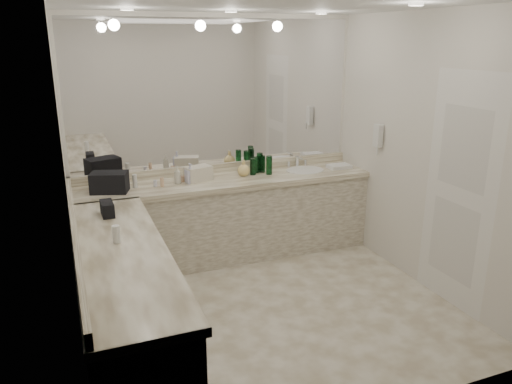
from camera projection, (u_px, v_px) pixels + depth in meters
name	position (u px, v px, depth m)	size (l,w,h in m)	color
floor	(269.00, 306.00, 4.56)	(3.20, 3.20, 0.00)	beige
ceiling	(271.00, 3.00, 3.79)	(3.20, 3.20, 0.00)	white
wall_back	(217.00, 137.00, 5.51)	(3.20, 0.02, 2.60)	silver
wall_left	(67.00, 189.00, 3.61)	(0.02, 3.00, 2.60)	silver
wall_right	(425.00, 153.00, 4.73)	(0.02, 3.00, 2.60)	silver
vanity_back_base	(227.00, 221.00, 5.50)	(3.20, 0.60, 0.84)	beige
vanity_back_top	(226.00, 182.00, 5.36)	(3.20, 0.64, 0.06)	#EDE4C7
vanity_left_base	(124.00, 309.00, 3.71)	(0.60, 2.40, 0.84)	beige
vanity_left_top	(121.00, 253.00, 3.58)	(0.64, 2.42, 0.06)	#EDE4C7
backsplash_back	(218.00, 168.00, 5.59)	(3.20, 0.04, 0.10)	#EDE4C7
backsplash_left	(75.00, 234.00, 3.72)	(0.04, 3.00, 0.10)	#EDE4C7
mirror_back	(216.00, 94.00, 5.35)	(3.12, 0.01, 1.55)	white
mirror_left	(61.00, 124.00, 3.48)	(0.01, 2.92, 1.55)	white
sink	(305.00, 171.00, 5.69)	(0.44, 0.44, 0.03)	white
faucet	(297.00, 161.00, 5.86)	(0.24, 0.16, 0.14)	silver
wall_phone	(378.00, 136.00, 5.33)	(0.06, 0.10, 0.24)	white
door	(459.00, 193.00, 4.36)	(0.02, 0.82, 2.10)	white
black_toiletry_bag	(109.00, 182.00, 4.87)	(0.35, 0.22, 0.20)	black
black_bag_spill	(107.00, 209.00, 4.24)	(0.10, 0.22, 0.12)	black
cream_cosmetic_case	(198.00, 173.00, 5.27)	(0.27, 0.17, 0.16)	beige
hand_towel	(339.00, 166.00, 5.79)	(0.26, 0.17, 0.04)	white
lotion_left	(116.00, 235.00, 3.66)	(0.06, 0.06, 0.13)	white
soap_bottle_a	(177.00, 175.00, 5.15)	(0.07, 0.07, 0.19)	beige
soap_bottle_b	(190.00, 173.00, 5.18)	(0.09, 0.10, 0.21)	silver
soap_bottle_c	(244.00, 168.00, 5.45)	(0.14, 0.14, 0.18)	#E7CA78
green_bottle_0	(253.00, 167.00, 5.49)	(0.07, 0.07, 0.18)	#104C20
green_bottle_1	(262.00, 164.00, 5.60)	(0.07, 0.07, 0.19)	#104C20
green_bottle_2	(257.00, 165.00, 5.58)	(0.07, 0.07, 0.18)	#104C20
green_bottle_3	(260.00, 162.00, 5.62)	(0.07, 0.07, 0.21)	#104C20
green_bottle_4	(269.00, 165.00, 5.51)	(0.07, 0.07, 0.21)	#104C20
amenity_bottle_0	(155.00, 183.00, 5.07)	(0.04, 0.04, 0.06)	silver
amenity_bottle_1	(123.00, 183.00, 4.94)	(0.06, 0.06, 0.14)	white
amenity_bottle_2	(162.00, 182.00, 5.06)	(0.04, 0.04, 0.10)	#E0B28C
amenity_bottle_3	(182.00, 179.00, 5.24)	(0.05, 0.05, 0.06)	#E0B28C
amenity_bottle_4	(102.00, 184.00, 5.03)	(0.06, 0.06, 0.07)	#F2D84C
amenity_bottle_5	(135.00, 181.00, 5.02)	(0.05, 0.05, 0.13)	white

